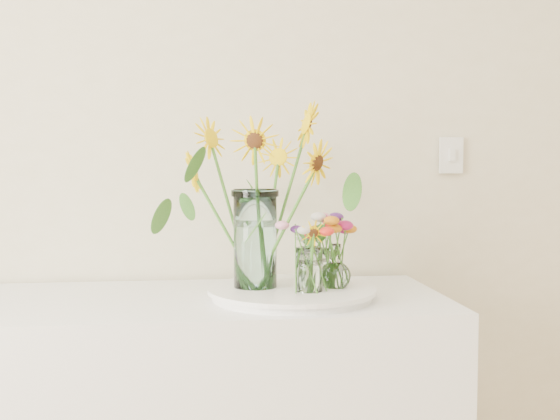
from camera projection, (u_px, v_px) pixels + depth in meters
The scene contains 9 objects.
tray at pixel (292, 294), 1.94m from camera, with size 0.44×0.44×0.03m, color white.
mason_jar at pixel (255, 239), 1.94m from camera, with size 0.12×0.12×0.28m, color #BAE9ED.
sunflower_bouquet at pixel (255, 194), 1.94m from camera, with size 0.67×0.67×0.53m, color yellow, non-canonical shape.
small_vase_a at pixel (309, 270), 1.88m from camera, with size 0.07×0.07×0.12m, color white.
wildflower_posy_a at pixel (309, 254), 1.88m from camera, with size 0.20×0.20×0.21m, color orange, non-canonical shape.
small_vase_b at pixel (335, 267), 1.94m from camera, with size 0.09×0.09×0.13m, color white, non-canonical shape.
wildflower_posy_b at pixel (335, 250), 1.94m from camera, with size 0.19×0.19×0.22m, color orange, non-canonical shape.
small_vase_c at pixel (318, 266), 2.02m from camera, with size 0.06×0.06×0.11m, color white.
wildflower_posy_c at pixel (318, 251), 2.02m from camera, with size 0.20×0.20×0.20m, color orange, non-canonical shape.
Camera 1 is at (-0.21, -0.02, 1.28)m, focal length 45.00 mm.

